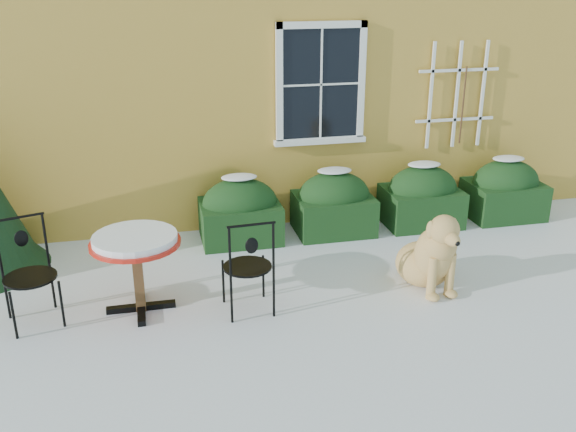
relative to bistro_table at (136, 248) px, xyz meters
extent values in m
plane|color=white|center=(1.64, -0.90, -0.73)|extent=(80.00, 80.00, 0.00)
cube|color=black|center=(2.54, 2.06, 1.25)|extent=(1.05, 0.03, 1.45)
cube|color=white|center=(2.54, 2.05, 2.02)|extent=(1.23, 0.06, 0.09)
cube|color=white|center=(2.54, 2.05, 0.48)|extent=(1.23, 0.06, 0.09)
cube|color=white|center=(1.97, 2.05, 1.25)|extent=(0.09, 0.06, 1.63)
cube|color=white|center=(3.11, 2.05, 1.25)|extent=(0.09, 0.06, 1.63)
cube|color=white|center=(2.54, 2.04, 1.25)|extent=(0.02, 0.02, 1.45)
cube|color=white|center=(2.54, 2.04, 1.25)|extent=(1.05, 0.02, 0.02)
cube|color=white|center=(2.54, 2.05, 0.47)|extent=(1.29, 0.14, 0.07)
cube|color=white|center=(4.14, 2.04, 1.02)|extent=(0.04, 0.03, 1.50)
cube|color=white|center=(4.54, 2.04, 1.02)|extent=(0.04, 0.03, 1.50)
cube|color=white|center=(4.94, 2.04, 1.02)|extent=(0.04, 0.03, 1.50)
cube|color=white|center=(4.54, 2.04, 0.67)|extent=(1.20, 0.03, 0.04)
cube|color=white|center=(4.54, 2.04, 1.37)|extent=(1.20, 0.03, 0.04)
cylinder|color=#472D19|center=(4.64, 2.02, 0.87)|extent=(0.02, 0.02, 1.10)
cube|color=black|center=(1.34, 1.65, -0.46)|extent=(1.05, 0.80, 0.52)
ellipsoid|color=black|center=(1.34, 1.65, -0.20)|extent=(1.00, 0.72, 0.67)
ellipsoid|color=white|center=(1.34, 1.65, 0.16)|extent=(0.47, 0.32, 0.06)
cube|color=black|center=(2.64, 1.65, -0.46)|extent=(1.05, 0.80, 0.52)
ellipsoid|color=black|center=(2.64, 1.65, -0.20)|extent=(1.00, 0.72, 0.67)
ellipsoid|color=white|center=(2.64, 1.65, 0.16)|extent=(0.47, 0.32, 0.06)
cube|color=black|center=(3.94, 1.65, -0.46)|extent=(1.05, 0.80, 0.52)
ellipsoid|color=black|center=(3.94, 1.65, -0.20)|extent=(1.00, 0.72, 0.67)
ellipsoid|color=white|center=(3.94, 1.65, 0.16)|extent=(0.47, 0.32, 0.06)
cube|color=black|center=(5.24, 1.65, -0.46)|extent=(1.05, 0.80, 0.52)
ellipsoid|color=black|center=(5.24, 1.65, -0.20)|extent=(1.00, 0.72, 0.67)
ellipsoid|color=white|center=(5.24, 1.65, 0.16)|extent=(0.47, 0.32, 0.06)
cube|color=black|center=(0.00, 0.00, -0.69)|extent=(0.73, 0.08, 0.06)
cube|color=black|center=(0.00, 0.00, -0.69)|extent=(0.08, 0.73, 0.06)
cube|color=brown|center=(0.00, 0.00, -0.33)|extent=(0.10, 0.10, 0.78)
cylinder|color=red|center=(0.00, 0.00, 0.06)|extent=(0.94, 0.94, 0.04)
cylinder|color=white|center=(0.00, 0.00, 0.11)|extent=(0.87, 0.87, 0.07)
cylinder|color=black|center=(1.34, -0.01, -0.47)|extent=(0.03, 0.03, 0.50)
cylinder|color=black|center=(0.89, -0.03, -0.47)|extent=(0.03, 0.03, 0.50)
cylinder|color=black|center=(1.36, -0.45, -0.47)|extent=(0.03, 0.03, 0.50)
cylinder|color=black|center=(0.92, -0.48, -0.47)|extent=(0.03, 0.03, 0.50)
cylinder|color=black|center=(1.13, -0.24, -0.22)|extent=(0.52, 0.52, 0.02)
cylinder|color=black|center=(1.36, -0.45, 0.06)|extent=(0.03, 0.03, 0.56)
cylinder|color=black|center=(0.92, -0.48, 0.06)|extent=(0.03, 0.03, 0.56)
cylinder|color=black|center=(1.14, -0.47, 0.34)|extent=(0.49, 0.06, 0.03)
ellipsoid|color=black|center=(1.14, -0.47, 0.12)|extent=(0.14, 0.04, 0.18)
cylinder|color=black|center=(-1.21, -0.31, -0.47)|extent=(0.03, 0.03, 0.52)
cylinder|color=black|center=(-0.77, -0.18, -0.47)|extent=(0.03, 0.03, 0.52)
cylinder|color=black|center=(-1.35, 0.13, -0.47)|extent=(0.03, 0.03, 0.52)
cylinder|color=black|center=(-0.91, 0.26, -0.47)|extent=(0.03, 0.03, 0.52)
cylinder|color=black|center=(-1.06, -0.02, -0.21)|extent=(0.53, 0.53, 0.02)
cylinder|color=black|center=(-0.91, 0.26, 0.08)|extent=(0.03, 0.03, 0.57)
cylinder|color=black|center=(-1.13, 0.20, 0.36)|extent=(0.49, 0.17, 0.03)
ellipsoid|color=black|center=(-1.13, 0.20, 0.13)|extent=(0.14, 0.07, 0.18)
ellipsoid|color=#DDAE63|center=(3.22, -0.06, -0.50)|extent=(0.69, 0.74, 0.50)
ellipsoid|color=#DDAE63|center=(3.24, -0.29, -0.27)|extent=(0.52, 0.47, 0.63)
sphere|color=#DDAE63|center=(3.25, -0.35, -0.13)|extent=(0.39, 0.39, 0.39)
cylinder|color=#DDAE63|center=(3.14, -0.46, -0.47)|extent=(0.10, 0.10, 0.50)
cylinder|color=#DDAE63|center=(3.37, -0.43, -0.47)|extent=(0.10, 0.10, 0.50)
ellipsoid|color=#DDAE63|center=(3.15, -0.51, -0.68)|extent=(0.14, 0.18, 0.08)
ellipsoid|color=#DDAE63|center=(3.37, -0.49, -0.68)|extent=(0.14, 0.18, 0.08)
cylinder|color=#DDAE63|center=(3.25, -0.37, -0.06)|extent=(0.26, 0.31, 0.27)
sphere|color=#DDAE63|center=(3.25, -0.42, 0.07)|extent=(0.33, 0.33, 0.33)
ellipsoid|color=#DDAE63|center=(3.27, -0.57, 0.03)|extent=(0.18, 0.27, 0.15)
sphere|color=black|center=(3.28, -0.68, 0.02)|extent=(0.06, 0.06, 0.06)
ellipsoid|color=#DDAE63|center=(3.11, -0.39, 0.07)|extent=(0.09, 0.12, 0.21)
ellipsoid|color=#DDAE63|center=(3.39, -0.36, 0.07)|extent=(0.09, 0.12, 0.21)
cylinder|color=#DDAE63|center=(3.39, 0.21, -0.66)|extent=(0.31, 0.38, 0.09)
camera|label=1|loc=(0.18, -6.26, 2.71)|focal=40.00mm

